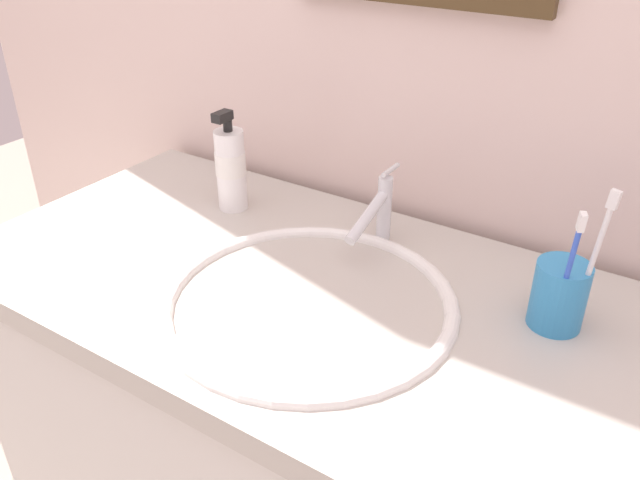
{
  "coord_description": "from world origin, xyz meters",
  "views": [
    {
      "loc": [
        0.45,
        -0.67,
        1.38
      ],
      "look_at": [
        0.02,
        -0.01,
        0.93
      ],
      "focal_mm": 36.31,
      "sensor_mm": 36.0,
      "label": 1
    }
  ],
  "objects_px": {
    "toothbrush_cup": "(559,295)",
    "toothbrush_blue": "(569,267)",
    "faucet": "(379,210)",
    "soap_dispenser": "(231,167)",
    "toothbrush_white": "(595,256)"
  },
  "relations": [
    {
      "from": "faucet",
      "to": "toothbrush_blue",
      "type": "relative_size",
      "value": 0.82
    },
    {
      "from": "toothbrush_blue",
      "to": "toothbrush_white",
      "type": "bearing_deg",
      "value": 46.62
    },
    {
      "from": "toothbrush_blue",
      "to": "soap_dispenser",
      "type": "height_order",
      "value": "toothbrush_blue"
    },
    {
      "from": "faucet",
      "to": "toothbrush_cup",
      "type": "height_order",
      "value": "faucet"
    },
    {
      "from": "faucet",
      "to": "soap_dispenser",
      "type": "distance_m",
      "value": 0.29
    },
    {
      "from": "faucet",
      "to": "toothbrush_blue",
      "type": "xyz_separation_m",
      "value": [
        0.32,
        -0.09,
        0.05
      ]
    },
    {
      "from": "soap_dispenser",
      "to": "toothbrush_white",
      "type": "bearing_deg",
      "value": -3.77
    },
    {
      "from": "toothbrush_cup",
      "to": "toothbrush_blue",
      "type": "relative_size",
      "value": 0.51
    },
    {
      "from": "faucet",
      "to": "toothbrush_white",
      "type": "height_order",
      "value": "toothbrush_white"
    },
    {
      "from": "toothbrush_blue",
      "to": "soap_dispenser",
      "type": "distance_m",
      "value": 0.61
    },
    {
      "from": "toothbrush_white",
      "to": "toothbrush_blue",
      "type": "relative_size",
      "value": 1.12
    },
    {
      "from": "faucet",
      "to": "toothbrush_blue",
      "type": "height_order",
      "value": "toothbrush_blue"
    },
    {
      "from": "toothbrush_white",
      "to": "toothbrush_blue",
      "type": "distance_m",
      "value": 0.04
    },
    {
      "from": "toothbrush_cup",
      "to": "toothbrush_blue",
      "type": "bearing_deg",
      "value": -73.15
    },
    {
      "from": "faucet",
      "to": "toothbrush_cup",
      "type": "distance_m",
      "value": 0.32
    }
  ]
}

